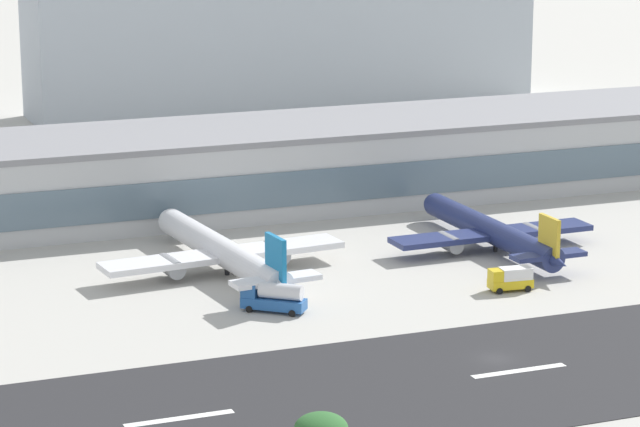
# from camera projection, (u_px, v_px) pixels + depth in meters

# --- Properties ---
(ground_plane) EXTENTS (1400.00, 1400.00, 0.00)m
(ground_plane) POSITION_uv_depth(u_px,v_px,m) (496.00, 359.00, 174.44)
(ground_plane) COLOR #B2AFA8
(runway_strip) EXTENTS (800.00, 34.40, 0.08)m
(runway_strip) POSITION_uv_depth(u_px,v_px,m) (516.00, 372.00, 170.07)
(runway_strip) COLOR #262628
(runway_strip) RESTS_ON ground_plane
(runway_centreline_dash_3) EXTENTS (12.00, 1.20, 0.01)m
(runway_centreline_dash_3) POSITION_uv_depth(u_px,v_px,m) (179.00, 418.00, 155.68)
(runway_centreline_dash_3) COLOR white
(runway_centreline_dash_3) RESTS_ON runway_strip
(runway_centreline_dash_4) EXTENTS (12.00, 1.20, 0.01)m
(runway_centreline_dash_4) POSITION_uv_depth(u_px,v_px,m) (519.00, 371.00, 170.21)
(runway_centreline_dash_4) COLOR white
(runway_centreline_dash_4) RESTS_ON runway_strip
(terminal_building) EXTENTS (206.70, 28.83, 13.80)m
(terminal_building) POSITION_uv_depth(u_px,v_px,m) (270.00, 165.00, 251.24)
(terminal_building) COLOR #B7BABC
(terminal_building) RESTS_ON ground_plane
(distant_hotel_block) EXTENTS (119.74, 24.16, 43.47)m
(distant_hotel_block) POSITION_uv_depth(u_px,v_px,m) (284.00, 17.00, 344.87)
(distant_hotel_block) COLOR #A8B2BC
(distant_hotel_block) RESTS_ON ground_plane
(airliner_blue_tail_gate_0) EXTENTS (36.55, 45.39, 9.48)m
(airliner_blue_tail_gate_0) POSITION_uv_depth(u_px,v_px,m) (226.00, 254.00, 209.27)
(airliner_blue_tail_gate_0) COLOR silver
(airliner_blue_tail_gate_0) RESTS_ON ground_plane
(airliner_gold_tail_gate_1) EXTENTS (32.48, 42.50, 8.87)m
(airliner_gold_tail_gate_1) POSITION_uv_depth(u_px,v_px,m) (495.00, 233.00, 221.79)
(airliner_gold_tail_gate_1) COLOR navy
(airliner_gold_tail_gate_1) RESTS_ON ground_plane
(service_box_truck_0) EXTENTS (6.20, 3.15, 3.25)m
(service_box_truck_0) POSITION_uv_depth(u_px,v_px,m) (510.00, 278.00, 201.61)
(service_box_truck_0) COLOR gold
(service_box_truck_0) RESTS_ON ground_plane
(service_fuel_truck_1) EXTENTS (8.23, 7.39, 3.95)m
(service_fuel_truck_1) POSITION_uv_depth(u_px,v_px,m) (273.00, 297.00, 192.17)
(service_fuel_truck_1) COLOR #23569E
(service_fuel_truck_1) RESTS_ON ground_plane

